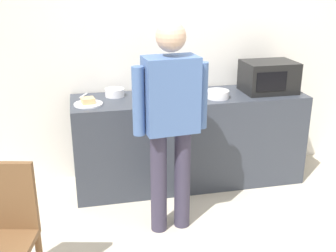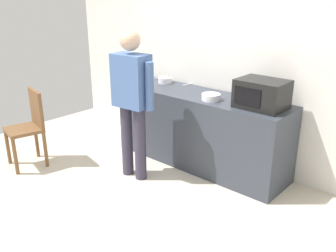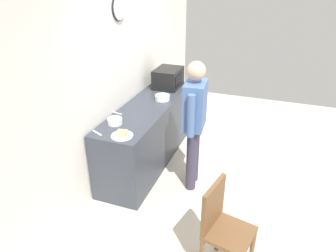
% 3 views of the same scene
% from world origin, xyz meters
% --- Properties ---
extents(ground_plane, '(6.00, 6.00, 0.00)m').
position_xyz_m(ground_plane, '(0.00, 0.00, 0.00)').
color(ground_plane, beige).
extents(back_wall, '(5.40, 0.13, 2.60)m').
position_xyz_m(back_wall, '(-0.00, 1.60, 1.30)').
color(back_wall, silver).
rests_on(back_wall, ground_plane).
extents(kitchen_counter, '(2.23, 0.62, 0.90)m').
position_xyz_m(kitchen_counter, '(-0.13, 1.22, 0.45)').
color(kitchen_counter, '#333842').
rests_on(kitchen_counter, ground_plane).
extents(microwave, '(0.50, 0.39, 0.30)m').
position_xyz_m(microwave, '(0.66, 1.21, 1.05)').
color(microwave, black).
rests_on(microwave, kitchen_counter).
extents(sandwich_plate, '(0.25, 0.25, 0.07)m').
position_xyz_m(sandwich_plate, '(-1.09, 1.13, 0.92)').
color(sandwich_plate, white).
rests_on(sandwich_plate, kitchen_counter).
extents(salad_bowl, '(0.21, 0.21, 0.07)m').
position_xyz_m(salad_bowl, '(0.10, 1.09, 0.94)').
color(salad_bowl, white).
rests_on(salad_bowl, kitchen_counter).
extents(cereal_bowl, '(0.18, 0.18, 0.07)m').
position_xyz_m(cereal_bowl, '(-0.83, 1.36, 0.94)').
color(cereal_bowl, white).
rests_on(cereal_bowl, kitchen_counter).
extents(fork_utensil, '(0.05, 0.17, 0.01)m').
position_xyz_m(fork_utensil, '(-0.55, 1.49, 0.90)').
color(fork_utensil, silver).
rests_on(fork_utensil, kitchen_counter).
extents(spoon_utensil, '(0.09, 0.16, 0.01)m').
position_xyz_m(spoon_utensil, '(-1.12, 1.44, 0.90)').
color(spoon_utensil, silver).
rests_on(spoon_utensil, kitchen_counter).
extents(person_standing, '(0.59, 0.28, 1.68)m').
position_xyz_m(person_standing, '(-0.50, 0.45, 0.99)').
color(person_standing, '#353044').
rests_on(person_standing, ground_plane).
extents(wooden_chair, '(0.48, 0.48, 0.94)m').
position_xyz_m(wooden_chair, '(-1.68, -0.17, 0.52)').
color(wooden_chair, brown).
rests_on(wooden_chair, ground_plane).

